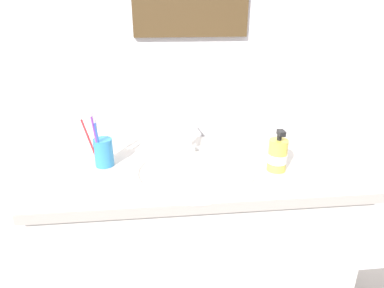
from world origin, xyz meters
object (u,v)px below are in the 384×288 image
at_px(faucet, 187,134).
at_px(toothbrush_blue, 98,140).
at_px(toothbrush_purple, 96,137).
at_px(toothbrush_cup, 104,152).
at_px(toothbrush_red, 88,136).
at_px(soap_dispenser, 277,155).
at_px(toothbrush_yellow, 97,135).

xyz_separation_m(faucet, toothbrush_blue, (-0.32, -0.14, 0.04)).
bearing_deg(toothbrush_purple, toothbrush_cup, 52.41).
xyz_separation_m(toothbrush_red, soap_dispenser, (0.64, -0.08, -0.06)).
xyz_separation_m(toothbrush_yellow, toothbrush_red, (-0.02, -0.04, 0.01)).
bearing_deg(toothbrush_purple, toothbrush_blue, -32.89).
height_order(toothbrush_purple, toothbrush_red, toothbrush_red).
relative_size(faucet, toothbrush_purple, 0.71).
bearing_deg(toothbrush_purple, toothbrush_yellow, 94.38).
xyz_separation_m(faucet, toothbrush_cup, (-0.31, -0.12, -0.01)).
distance_m(toothbrush_cup, toothbrush_red, 0.08).
bearing_deg(toothbrush_blue, soap_dispenser, -6.96).
height_order(toothbrush_yellow, soap_dispenser, toothbrush_yellow).
xyz_separation_m(toothbrush_blue, toothbrush_yellow, (-0.01, 0.05, 0.00)).
distance_m(faucet, toothbrush_purple, 0.35).
bearing_deg(toothbrush_blue, toothbrush_red, 163.06).
distance_m(toothbrush_blue, toothbrush_yellow, 0.05).
height_order(toothbrush_red, soap_dispenser, toothbrush_red).
height_order(toothbrush_cup, soap_dispenser, soap_dispenser).
bearing_deg(soap_dispenser, toothbrush_yellow, 168.77).
relative_size(faucet, toothbrush_yellow, 0.78).
height_order(toothbrush_yellow, toothbrush_red, toothbrush_red).
bearing_deg(toothbrush_red, faucet, 20.68).
bearing_deg(toothbrush_cup, toothbrush_blue, -112.25).
height_order(toothbrush_cup, toothbrush_red, toothbrush_red).
height_order(faucet, toothbrush_blue, toothbrush_blue).
relative_size(toothbrush_blue, soap_dispenser, 1.18).
xyz_separation_m(toothbrush_blue, soap_dispenser, (0.60, -0.07, -0.05)).
bearing_deg(toothbrush_yellow, soap_dispenser, -11.23).
bearing_deg(toothbrush_red, toothbrush_cup, 19.60).
distance_m(toothbrush_cup, soap_dispenser, 0.60).
relative_size(toothbrush_purple, soap_dispenser, 1.33).
height_order(toothbrush_cup, toothbrush_purple, toothbrush_purple).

